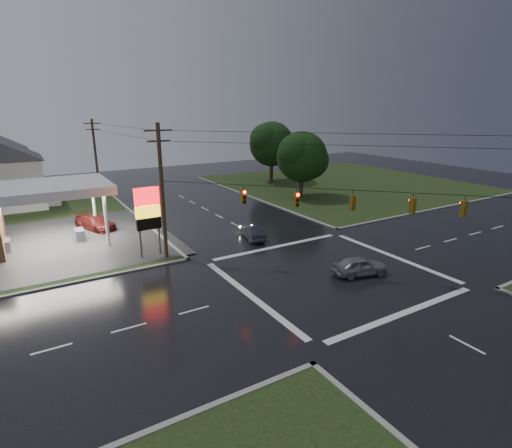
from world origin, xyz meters
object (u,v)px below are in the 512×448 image
house_near (0,173)px  car_pump (95,222)px  utility_pole_nw (162,191)px  tree_ne_far (272,144)px  tree_ne_near (303,157)px  car_north (253,232)px  car_crossing (360,266)px  pylon_sign (148,210)px  utility_pole_n (96,156)px

house_near → car_pump: house_near is taller
utility_pole_nw → car_pump: size_ratio=2.17×
utility_pole_nw → tree_ne_far: size_ratio=1.12×
tree_ne_near → car_pump: (-27.23, -1.04, -4.83)m
car_north → car_crossing: car_crossing is taller
tree_ne_far → car_pump: tree_ne_far is taller
pylon_sign → car_north: bearing=-2.6°
utility_pole_n → tree_ne_far: 26.96m
utility_pole_nw → tree_ne_near: utility_pole_nw is taller
tree_ne_near → utility_pole_n: bearing=145.9°
pylon_sign → utility_pole_n: 27.56m
tree_ne_far → car_pump: (-30.24, -13.04, -5.44)m
utility_pole_n → car_crossing: bearing=-74.0°
house_near → car_north: 33.06m
car_north → tree_ne_near: bearing=-128.3°
tree_ne_near → car_north: size_ratio=2.23×
utility_pole_n → car_crossing: utility_pole_n is taller
utility_pole_nw → car_crossing: size_ratio=2.68×
house_near → tree_ne_far: bearing=-3.0°
pylon_sign → car_crossing: size_ratio=1.46×
pylon_sign → utility_pole_nw: (1.00, -1.00, 1.71)m
tree_ne_near → car_north: 19.74m
pylon_sign → tree_ne_far: bearing=40.4°
pylon_sign → utility_pole_n: utility_pole_n is taller
tree_ne_near → car_crossing: tree_ne_near is taller
tree_ne_near → house_near: bearing=158.2°
house_near → tree_ne_near: (35.09, -14.01, 1.16)m
utility_pole_nw → tree_ne_near: bearing=27.9°
utility_pole_n → house_near: size_ratio=0.95×
tree_ne_far → utility_pole_nw: bearing=-137.4°
utility_pole_n → car_north: 29.66m
car_north → car_crossing: size_ratio=0.98×
utility_pole_n → house_near: utility_pole_n is taller
utility_pole_n → car_pump: size_ratio=2.07×
pylon_sign → car_crossing: pylon_sign is taller
house_near → tree_ne_near: 37.80m
pylon_sign → car_north: pylon_sign is taller
car_pump → house_near: bearing=93.3°
house_near → car_north: house_near is taller
car_crossing → car_north: bearing=28.4°
car_crossing → tree_ne_far: bearing=-7.9°
pylon_sign → tree_ne_near: bearing=25.0°
tree_ne_near → pylon_sign: bearing=-155.0°
house_near → car_crossing: size_ratio=2.70×
utility_pole_nw → car_pump: utility_pole_nw is taller
tree_ne_far → tree_ne_near: bearing=-104.1°
car_north → utility_pole_n: bearing=-59.6°
tree_ne_near → car_crossing: size_ratio=2.19×
tree_ne_far → car_crossing: (-15.35, -35.34, -5.48)m
pylon_sign → tree_ne_near: 27.23m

